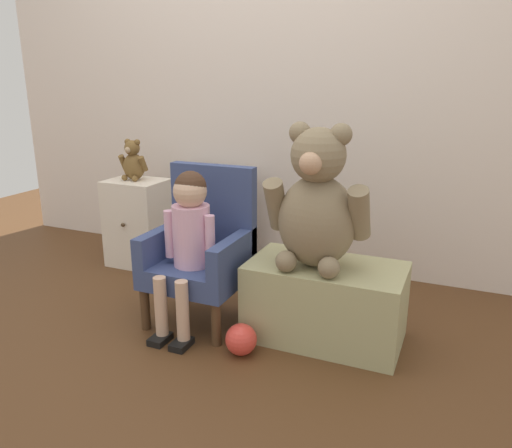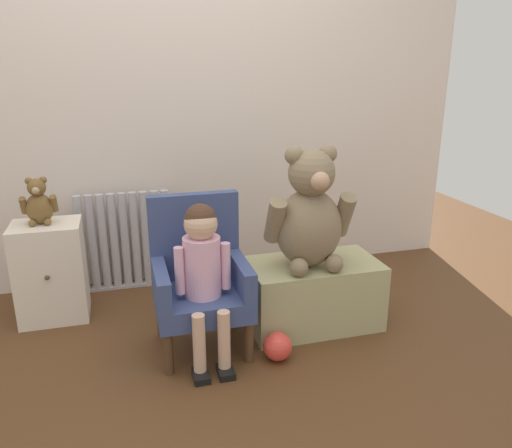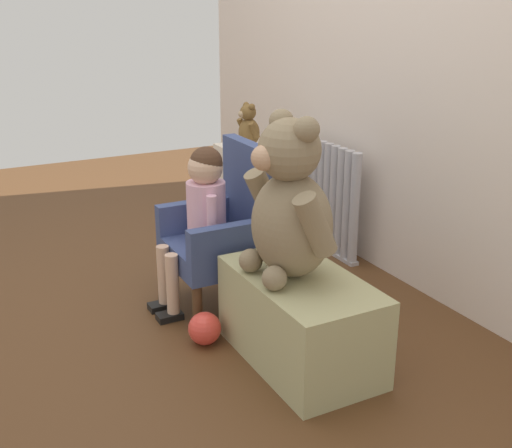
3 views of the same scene
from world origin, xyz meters
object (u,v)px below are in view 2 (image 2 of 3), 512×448
at_px(radiator, 125,242).
at_px(child_armchair, 200,278).
at_px(small_dresser, 51,271).
at_px(low_bench, 313,293).
at_px(small_teddy_bear, 39,203).
at_px(child_figure, 203,261).
at_px(large_teddy_bear, 310,215).
at_px(toy_ball, 278,346).

relative_size(radiator, child_armchair, 0.82).
height_order(small_dresser, low_bench, small_dresser).
distance_m(child_armchair, small_teddy_bear, 0.93).
bearing_deg(child_figure, small_dresser, 140.56).
xyz_separation_m(radiator, small_teddy_bear, (-0.41, -0.27, 0.34)).
bearing_deg(large_teddy_bear, radiator, 139.17).
bearing_deg(small_teddy_bear, radiator, 33.66).
relative_size(child_armchair, large_teddy_bear, 1.20).
xyz_separation_m(child_figure, low_bench, (0.60, 0.15, -0.31)).
bearing_deg(child_armchair, radiator, 113.24).
relative_size(child_armchair, child_figure, 0.99).
bearing_deg(small_dresser, large_teddy_bear, -20.46).
distance_m(child_figure, low_bench, 0.69).
xyz_separation_m(child_armchair, small_teddy_bear, (-0.74, 0.49, 0.29)).
xyz_separation_m(low_bench, large_teddy_bear, (-0.04, -0.03, 0.44)).
xyz_separation_m(small_dresser, toy_ball, (1.03, -0.72, -0.20)).
bearing_deg(child_armchair, large_teddy_bear, 0.16).
distance_m(child_figure, small_teddy_bear, 0.97).
distance_m(radiator, small_teddy_bear, 0.60).
height_order(small_dresser, child_armchair, child_armchair).
distance_m(small_teddy_bear, toy_ball, 1.40).
relative_size(radiator, small_teddy_bear, 2.45).
height_order(radiator, small_dresser, radiator).
height_order(child_armchair, small_teddy_bear, small_teddy_bear).
bearing_deg(child_figure, child_armchair, 90.00).
xyz_separation_m(small_dresser, child_figure, (0.72, -0.59, 0.21)).
distance_m(child_armchair, low_bench, 0.62).
xyz_separation_m(radiator, toy_ball, (0.64, -1.01, -0.23)).
height_order(small_teddy_bear, toy_ball, small_teddy_bear).
height_order(large_teddy_bear, toy_ball, large_teddy_bear).
relative_size(large_teddy_bear, toy_ball, 4.51).
height_order(small_dresser, small_teddy_bear, small_teddy_bear).
distance_m(child_figure, toy_ball, 0.53).
height_order(child_figure, large_teddy_bear, large_teddy_bear).
bearing_deg(small_dresser, child_figure, -39.44).
distance_m(small_dresser, low_bench, 1.39).
distance_m(radiator, low_bench, 1.18).
relative_size(small_dresser, child_figure, 0.72).
bearing_deg(toy_ball, small_teddy_bear, 145.00).
bearing_deg(low_bench, small_dresser, 161.26).
distance_m(small_dresser, small_teddy_bear, 0.37).
bearing_deg(child_armchair, small_teddy_bear, 146.40).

